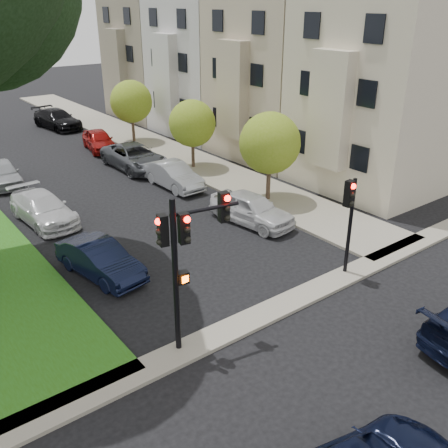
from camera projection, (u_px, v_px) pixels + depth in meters
ground at (325, 338)px, 15.05m from camera, size 140.00×140.00×0.00m
sidewalk_right at (139, 140)px, 36.13m from camera, size 3.50×44.00×0.12m
sidewalk_cross at (279, 307)px, 16.47m from camera, size 60.00×1.00×0.12m
house_a at (385, 52)px, 24.88m from camera, size 7.70×7.55×15.97m
house_b at (281, 43)px, 30.31m from camera, size 7.70×7.55×15.97m
house_c at (209, 36)px, 35.73m from camera, size 7.70×7.55×15.97m
house_d at (156, 31)px, 41.16m from camera, size 7.70×7.55×15.97m
small_tree_a at (270, 143)px, 24.09m from camera, size 3.00×3.00×4.50m
small_tree_b at (192, 123)px, 29.04m from camera, size 2.74×2.74×4.12m
small_tree_c at (131, 102)px, 34.40m from camera, size 2.90×2.90×4.35m
traffic_signal_main at (186, 246)px, 13.41m from camera, size 2.33×0.63×4.75m
traffic_signal_secondary at (350, 210)px, 17.44m from camera, size 0.48×0.39×3.74m
car_parked_0 at (252, 209)px, 22.48m from camera, size 2.28×4.42×1.44m
car_parked_1 at (174, 175)px, 26.87m from camera, size 1.53×4.15×1.36m
car_parked_2 at (135, 157)px, 29.84m from camera, size 2.44×5.24×1.45m
car_parked_3 at (99, 140)px, 33.51m from camera, size 2.30×4.26×1.38m
car_parked_4 at (57, 119)px, 39.22m from camera, size 2.76×5.32×1.47m
car_parked_5 at (100, 260)px, 18.22m from camera, size 2.07×4.17×1.31m
car_parked_6 at (43, 209)px, 22.66m from camera, size 2.17×4.65×1.32m
car_parked_7 at (3, 173)px, 27.24m from camera, size 1.90×4.05×1.34m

